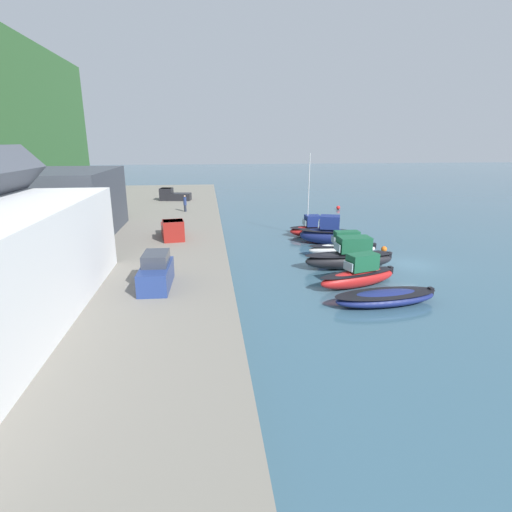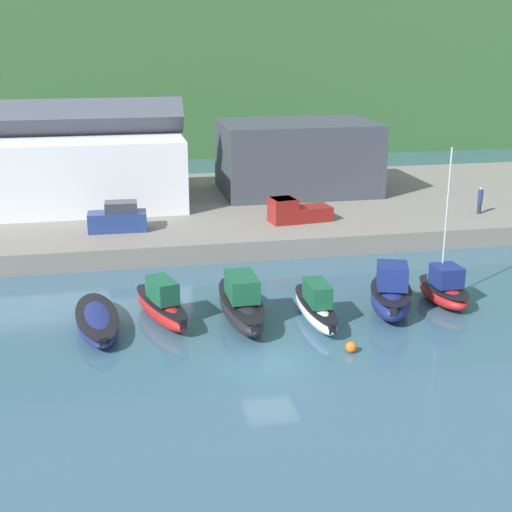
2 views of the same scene
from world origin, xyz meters
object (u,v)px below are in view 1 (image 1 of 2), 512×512
Objects in this scene: moored_boat_0 at (386,297)px; mooring_buoy_0 at (338,208)px; mooring_buoy_1 at (384,249)px; moored_boat_5 at (311,228)px; pickup_truck_1 at (173,195)px; moored_boat_4 at (327,233)px; parked_car_2 at (156,273)px; moored_boat_3 at (343,247)px; pickup_truck_0 at (173,230)px; person_on_quay at (185,203)px; moored_boat_2 at (350,257)px; moored_boat_1 at (359,275)px.

moored_boat_0 is 38.32m from mooring_buoy_0.
moored_boat_5 is at bearing 35.78° from mooring_buoy_1.
pickup_truck_1 is 8.67× the size of mooring_buoy_1.
mooring_buoy_0 is at bearing -19.11° from moored_boat_0.
parked_car_2 reaches higher than moored_boat_4.
moored_boat_3 is 34.03m from pickup_truck_1.
pickup_truck_0 is 20.53m from mooring_buoy_1.
moored_boat_3 is 1.34× the size of pickup_truck_0.
person_on_quay reaches higher than mooring_buoy_1.
moored_boat_2 is (7.81, -0.31, 0.51)m from moored_boat_0.
moored_boat_3 is (4.04, -0.84, -0.18)m from moored_boat_2.
pickup_truck_0 is at bearing -168.05° from pickup_truck_1.
pickup_truck_0 is at bearing 64.56° from moored_boat_2.
moored_boat_4 is at bearing 2.94° from moored_boat_3.
moored_boat_4 is 2.87× the size of person_on_quay.
moored_boat_4 reaches higher than moored_boat_1.
moored_boat_3 is at bearing -12.58° from moored_boat_2.
moored_boat_2 is 16.70m from pickup_truck_0.
parked_car_2 is (-10.39, 15.99, 1.52)m from moored_boat_3.
moored_boat_1 is 16.48m from moored_boat_5.
moored_boat_3 is 11.66× the size of mooring_buoy_1.
moored_boat_0 is 1.09× the size of moored_boat_1.
pickup_truck_0 reaches higher than moored_boat_2.
mooring_buoy_1 is at bearing -48.84° from moored_boat_2.
mooring_buoy_0 is at bearing -8.10° from mooring_buoy_1.
moored_boat_1 is 12.91m from moored_boat_4.
moored_boat_1 is at bearing 3.23° from moored_boat_0.
moored_boat_4 is at bearing 158.80° from mooring_buoy_0.
pickup_truck_0 is (-1.58, 15.73, 1.14)m from moored_boat_4.
parked_car_2 is (-14.86, 15.74, 1.24)m from moored_boat_4.
moored_boat_5 is 4.28× the size of person_on_quay.
moored_boat_0 is at bearing 176.91° from moored_boat_2.
pickup_truck_1 is (39.24, 1.98, -0.10)m from parked_car_2.
moored_boat_1 reaches higher than moored_boat_3.
pickup_truck_1 is at bearing 82.38° from mooring_buoy_0.
mooring_buoy_1 is at bearing 171.90° from mooring_buoy_0.
pickup_truck_1 is 26.14m from mooring_buoy_0.
moored_boat_0 is 33.20m from person_on_quay.
moored_boat_4 is (4.48, 0.25, 0.28)m from moored_boat_3.
moored_boat_4 is 10.78× the size of mooring_buoy_1.
moored_boat_0 is 12.36× the size of mooring_buoy_0.
person_on_quay reaches higher than moored_boat_0.
moored_boat_5 is at bearing -5.73° from moored_boat_0.
moored_boat_5 reaches higher than parked_car_2.
pickup_truck_1 is (28.86, 17.98, 1.42)m from moored_boat_3.
moored_boat_4 reaches higher than mooring_buoy_1.
pickup_truck_0 is (6.94, 15.14, 1.24)m from moored_boat_2.
moored_boat_3 is 23.84m from person_on_quay.
parked_car_2 reaches higher than pickup_truck_1.
moored_boat_0 is at bearing -164.50° from moored_boat_4.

